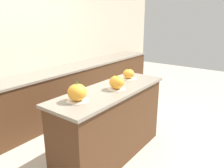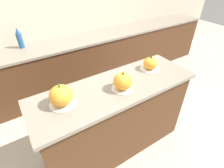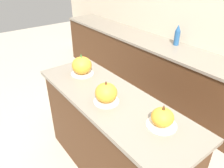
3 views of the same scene
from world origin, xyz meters
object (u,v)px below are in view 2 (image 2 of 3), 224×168
Objects in this scene: pumpkin_cake_center at (123,82)px; bottle_tall at (20,38)px; pumpkin_cake_left at (61,96)px; pumpkin_cake_right at (150,64)px.

pumpkin_cake_center is 1.79m from bottle_tall.
pumpkin_cake_left is at bearing 169.77° from pumpkin_cake_center.
pumpkin_cake_left is 0.79× the size of bottle_tall.
pumpkin_cake_center is 0.97× the size of pumpkin_cake_right.
pumpkin_cake_left reaches higher than pumpkin_cake_center.
pumpkin_cake_right is 0.75× the size of bottle_tall.
pumpkin_cake_right is (0.47, 0.14, -0.02)m from pumpkin_cake_center.
pumpkin_cake_right is at bearing 16.01° from pumpkin_cake_center.
pumpkin_cake_left is 1.09× the size of pumpkin_cake_center.
pumpkin_cake_right is 1.89m from bottle_tall.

